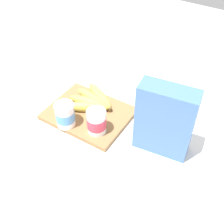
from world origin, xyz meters
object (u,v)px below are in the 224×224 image
at_px(cereal_box, 165,121).
at_px(yogurt_cup_back, 65,115).
at_px(yogurt_cup_front, 97,122).
at_px(cutting_board, 89,114).
at_px(spoon, 44,106).
at_px(banana_bunch, 92,101).

xyz_separation_m(cereal_box, yogurt_cup_back, (0.32, 0.09, -0.06)).
xyz_separation_m(yogurt_cup_front, yogurt_cup_back, (0.11, 0.03, 0.00)).
relative_size(cutting_board, spoon, 2.22).
bearing_deg(yogurt_cup_front, cutting_board, -38.07).
relative_size(banana_bunch, spoon, 1.53).
bearing_deg(cutting_board, banana_bunch, -71.57).
bearing_deg(yogurt_cup_front, spoon, -2.05).
bearing_deg(cutting_board, yogurt_cup_front, 141.93).
height_order(cutting_board, yogurt_cup_front, yogurt_cup_front).
bearing_deg(yogurt_cup_back, yogurt_cup_front, -164.82).
distance_m(cereal_box, banana_bunch, 0.32).
bearing_deg(yogurt_cup_back, cereal_box, -163.96).
relative_size(cereal_box, banana_bunch, 1.21).
bearing_deg(banana_bunch, yogurt_cup_back, 82.71).
distance_m(cutting_board, banana_bunch, 0.05).
distance_m(yogurt_cup_back, banana_bunch, 0.14).
height_order(yogurt_cup_front, spoon, yogurt_cup_front).
distance_m(cutting_board, yogurt_cup_front, 0.11).
bearing_deg(spoon, banana_bunch, -149.26).
distance_m(cereal_box, yogurt_cup_front, 0.23).
relative_size(cutting_board, banana_bunch, 1.45).
bearing_deg(cereal_box, yogurt_cup_back, -171.20).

